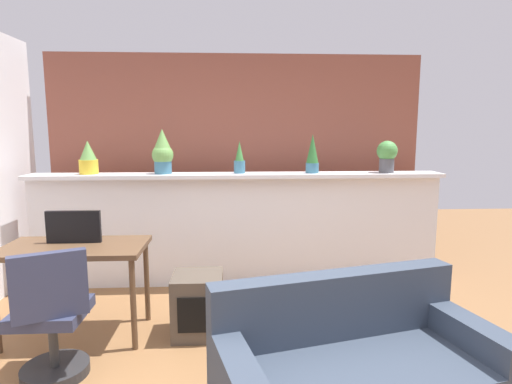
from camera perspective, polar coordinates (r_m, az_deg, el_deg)
name	(u,v)px	position (r m, az deg, el deg)	size (l,w,h in m)	color
divider_wall	(238,231)	(4.54, -2.45, -5.23)	(4.27, 0.16, 1.16)	silver
plant_shelf	(238,175)	(4.39, -2.49, 2.25)	(4.27, 0.33, 0.04)	silver
brick_wall_behind	(237,163)	(5.02, -2.58, 3.87)	(4.27, 0.10, 2.50)	brown
potted_plant_0	(88,158)	(4.65, -21.64, 4.23)	(0.19, 0.19, 0.34)	gold
potted_plant_1	(163,152)	(4.45, -12.46, 5.29)	(0.22, 0.22, 0.46)	#386B84
potted_plant_2	(240,159)	(4.41, -2.23, 4.40)	(0.12, 0.12, 0.33)	#386B84
potted_plant_3	(312,154)	(4.46, 7.60, 5.07)	(0.14, 0.14, 0.41)	#386B84
potted_plant_4	(387,155)	(4.67, 17.21, 4.79)	(0.21, 0.21, 0.33)	#4C4C51
desk	(75,256)	(3.67, -23.20, -7.88)	(1.10, 0.60, 0.75)	brown
tv_monitor	(74,227)	(3.70, -23.33, -4.32)	(0.43, 0.04, 0.26)	black
office_chair	(52,325)	(3.20, -25.74, -15.76)	(0.51, 0.52, 0.91)	#262628
side_cube_shelf	(198,305)	(3.57, -7.81, -14.78)	(0.40, 0.41, 0.50)	#4C4238
couch	(355,376)	(2.65, 13.20, -22.99)	(1.70, 1.12, 0.80)	#333D4C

